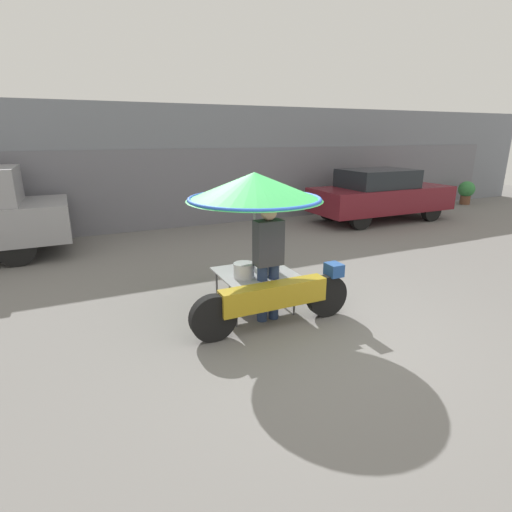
{
  "coord_description": "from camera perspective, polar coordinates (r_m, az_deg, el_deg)",
  "views": [
    {
      "loc": [
        -2.66,
        -4.14,
        2.51
      ],
      "look_at": [
        -0.36,
        0.77,
        0.86
      ],
      "focal_mm": 28.0,
      "sensor_mm": 36.0,
      "label": 1
    }
  ],
  "objects": [
    {
      "name": "shopfront_building",
      "position": [
        12.24,
        -12.78,
        12.48
      ],
      "size": [
        28.0,
        2.06,
        3.3
      ],
      "color": "gray",
      "rests_on": "ground"
    },
    {
      "name": "parked_car",
      "position": [
        12.62,
        17.32,
        8.39
      ],
      "size": [
        4.29,
        1.71,
        1.54
      ],
      "color": "black",
      "rests_on": "ground"
    },
    {
      "name": "vendor_person",
      "position": [
        5.39,
        1.77,
        -0.1
      ],
      "size": [
        0.38,
        0.22,
        1.65
      ],
      "color": "navy",
      "rests_on": "ground"
    },
    {
      "name": "vendor_motorcycle_cart",
      "position": [
        5.49,
        0.13,
        7.08
      ],
      "size": [
        2.32,
        1.89,
        2.03
      ],
      "color": "black",
      "rests_on": "ground"
    },
    {
      "name": "ground_plane",
      "position": [
        5.52,
        6.87,
        -10.2
      ],
      "size": [
        36.0,
        36.0,
        0.0
      ],
      "primitive_type": "plane",
      "color": "slate"
    },
    {
      "name": "potted_plant",
      "position": [
        16.98,
        27.84,
        8.22
      ],
      "size": [
        0.58,
        0.58,
        0.85
      ],
      "color": "brown",
      "rests_on": "ground"
    }
  ]
}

